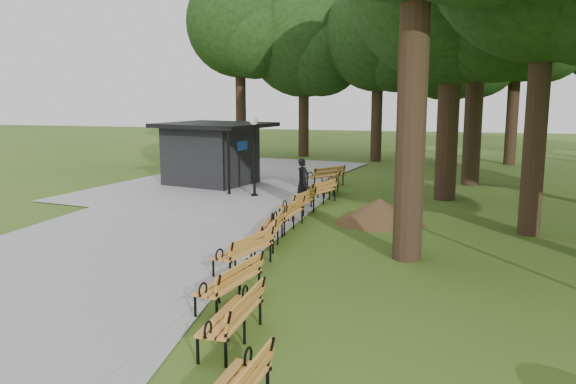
% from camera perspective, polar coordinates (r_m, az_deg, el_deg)
% --- Properties ---
extents(ground, '(100.00, 100.00, 0.00)m').
position_cam_1_polar(ground, '(12.37, -5.51, -8.91)').
color(ground, '#355618').
rests_on(ground, ground).
extents(path, '(12.00, 38.00, 0.06)m').
position_cam_1_polar(path, '(16.60, -15.15, -4.23)').
color(path, gray).
rests_on(path, ground).
extents(person, '(0.58, 0.69, 1.60)m').
position_cam_1_polar(person, '(21.04, 1.48, 1.16)').
color(person, black).
rests_on(person, ground).
extents(kiosk, '(5.09, 4.69, 2.68)m').
position_cam_1_polar(kiosk, '(25.19, -7.63, 3.75)').
color(kiosk, black).
rests_on(kiosk, ground).
extents(lamp_post, '(0.32, 0.32, 3.07)m').
position_cam_1_polar(lamp_post, '(21.92, -3.37, 5.22)').
color(lamp_post, black).
rests_on(lamp_post, ground).
extents(dirt_mound, '(2.31, 2.31, 0.79)m').
position_cam_1_polar(dirt_mound, '(17.82, 9.00, -1.85)').
color(dirt_mound, '#47301C').
rests_on(dirt_mound, ground).
extents(bench_1, '(0.67, 1.91, 0.88)m').
position_cam_1_polar(bench_1, '(9.45, -5.62, -12.11)').
color(bench_1, orange).
rests_on(bench_1, ground).
extents(bench_2, '(0.96, 1.98, 0.88)m').
position_cam_1_polar(bench_2, '(11.03, -5.84, -8.84)').
color(bench_2, orange).
rests_on(bench_2, ground).
extents(bench_3, '(1.13, 2.00, 0.88)m').
position_cam_1_polar(bench_3, '(13.10, -4.45, -5.81)').
color(bench_3, orange).
rests_on(bench_3, ground).
extents(bench_4, '(0.86, 1.96, 0.88)m').
position_cam_1_polar(bench_4, '(15.19, -1.84, -3.59)').
color(bench_4, orange).
rests_on(bench_4, ground).
extents(bench_5, '(0.80, 1.95, 0.88)m').
position_cam_1_polar(bench_5, '(16.92, -0.15, -2.20)').
color(bench_5, orange).
rests_on(bench_5, ground).
extents(bench_6, '(1.01, 1.99, 0.88)m').
position_cam_1_polar(bench_6, '(18.54, 0.92, -1.14)').
color(bench_6, orange).
rests_on(bench_6, ground).
extents(bench_7, '(1.26, 2.00, 0.88)m').
position_cam_1_polar(bench_7, '(20.76, 2.98, 0.03)').
color(bench_7, orange).
rests_on(bench_7, ground).
extents(bench_8, '(0.69, 1.92, 0.88)m').
position_cam_1_polar(bench_8, '(22.35, 3.98, 0.72)').
color(bench_8, orange).
rests_on(bench_8, ground).
extents(bench_9, '(1.66, 1.90, 0.88)m').
position_cam_1_polar(bench_9, '(24.65, 3.72, 1.58)').
color(bench_9, orange).
rests_on(bench_9, ground).
extents(tree_backdrop, '(36.66, 9.90, 15.23)m').
position_cam_1_polar(tree_backdrop, '(34.35, 19.71, 15.36)').
color(tree_backdrop, black).
rests_on(tree_backdrop, ground).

